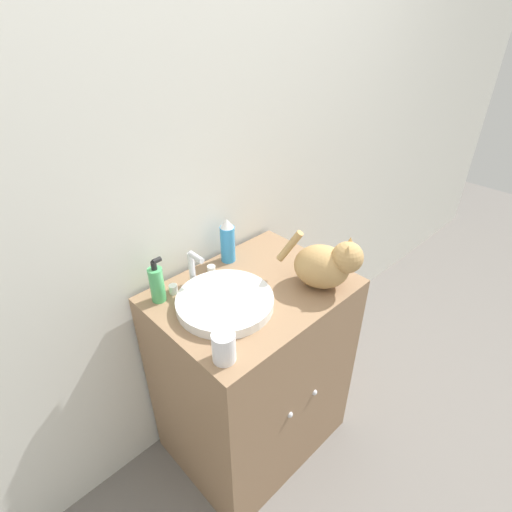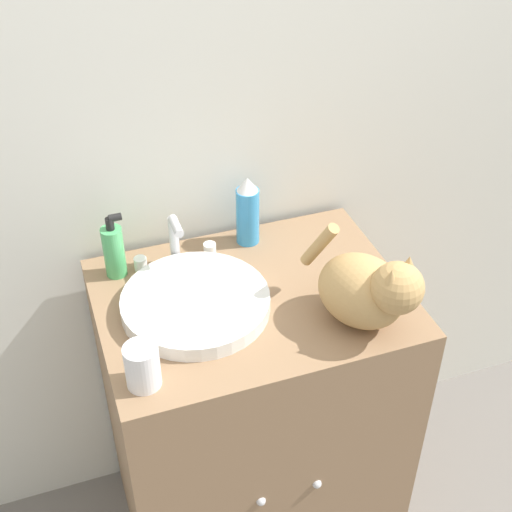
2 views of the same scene
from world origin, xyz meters
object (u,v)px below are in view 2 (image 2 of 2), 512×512
at_px(soap_bottle, 114,250).
at_px(spray_bottle, 248,211).
at_px(cat, 368,289).
at_px(cup, 142,366).

distance_m(soap_bottle, spray_bottle, 0.35).
bearing_deg(spray_bottle, cat, -68.72).
relative_size(soap_bottle, cup, 1.72).
relative_size(cat, spray_bottle, 1.66).
bearing_deg(spray_bottle, soap_bottle, -176.03).
xyz_separation_m(soap_bottle, spray_bottle, (0.35, 0.02, 0.02)).
relative_size(spray_bottle, cup, 1.90).
relative_size(soap_bottle, spray_bottle, 0.91).
distance_m(cat, cup, 0.51).
relative_size(cat, soap_bottle, 1.83).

